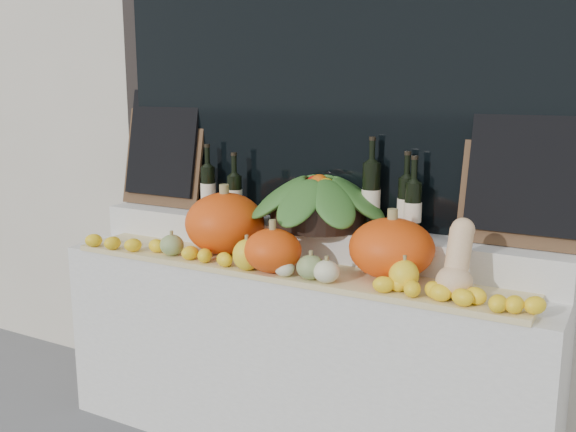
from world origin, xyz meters
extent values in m
cube|color=black|center=(0.00, 1.80, 1.90)|extent=(2.40, 0.04, 2.10)
cube|color=black|center=(0.00, 1.77, 1.90)|extent=(2.20, 0.02, 2.00)
cube|color=silver|center=(0.00, 1.52, 0.44)|extent=(2.30, 0.55, 0.88)
cube|color=silver|center=(0.00, 1.68, 0.96)|extent=(2.30, 0.25, 0.16)
cube|color=tan|center=(0.00, 1.40, 0.89)|extent=(2.10, 0.32, 0.02)
ellipsoid|color=#F24E0C|center=(-0.35, 1.47, 1.05)|extent=(0.42, 0.42, 0.28)
ellipsoid|color=#F24E0C|center=(0.47, 1.48, 1.03)|extent=(0.44, 0.44, 0.25)
ellipsoid|color=#F24E0C|center=(0.00, 1.32, 1.00)|extent=(0.30, 0.30, 0.18)
ellipsoid|color=#E6B887|center=(0.76, 1.35, 0.97)|extent=(0.14, 0.14, 0.12)
cylinder|color=#E6B887|center=(0.76, 1.40, 1.08)|extent=(0.09, 0.14, 0.18)
sphere|color=#E6B887|center=(0.76, 1.44, 1.15)|extent=(0.09, 0.09, 0.09)
ellipsoid|color=#31621D|center=(0.19, 1.30, 0.95)|extent=(0.12, 0.12, 0.10)
cylinder|color=olive|center=(0.19, 1.30, 1.02)|extent=(0.02, 0.02, 0.02)
ellipsoid|color=#31621D|center=(-0.11, 1.32, 0.96)|extent=(0.11, 0.11, 0.10)
cylinder|color=olive|center=(-0.11, 1.32, 1.02)|extent=(0.02, 0.02, 0.02)
ellipsoid|color=beige|center=(0.08, 1.28, 0.94)|extent=(0.08, 0.08, 0.07)
cylinder|color=olive|center=(0.08, 1.28, 0.98)|extent=(0.02, 0.02, 0.02)
ellipsoid|color=yellow|center=(-0.10, 1.28, 0.97)|extent=(0.12, 0.12, 0.13)
cylinder|color=olive|center=(-0.10, 1.28, 1.05)|extent=(0.02, 0.02, 0.02)
ellipsoid|color=beige|center=(0.27, 1.29, 0.95)|extent=(0.11, 0.11, 0.09)
cylinder|color=olive|center=(0.27, 1.29, 1.01)|extent=(0.02, 0.02, 0.02)
ellipsoid|color=yellow|center=(0.57, 1.34, 0.97)|extent=(0.12, 0.12, 0.12)
cylinder|color=olive|center=(0.57, 1.34, 1.04)|extent=(0.02, 0.02, 0.02)
ellipsoid|color=#31621D|center=(-0.54, 1.31, 0.95)|extent=(0.11, 0.11, 0.10)
cylinder|color=olive|center=(-0.54, 1.31, 1.01)|extent=(0.02, 0.02, 0.02)
cylinder|color=black|center=(0.05, 1.66, 1.10)|extent=(0.45, 0.45, 0.12)
cylinder|color=black|center=(-0.60, 1.69, 1.16)|extent=(0.07, 0.07, 0.23)
cylinder|color=black|center=(-0.60, 1.69, 1.32)|extent=(0.03, 0.03, 0.10)
cylinder|color=#EEE2C6|center=(-0.60, 1.69, 1.15)|extent=(0.08, 0.08, 0.08)
cylinder|color=black|center=(-0.60, 1.69, 1.38)|extent=(0.03, 0.03, 0.02)
cylinder|color=black|center=(-0.42, 1.67, 1.14)|extent=(0.07, 0.07, 0.20)
cylinder|color=black|center=(-0.42, 1.67, 1.29)|extent=(0.03, 0.03, 0.10)
cylinder|color=#EEE2C6|center=(-0.42, 1.67, 1.13)|extent=(0.08, 0.08, 0.08)
cylinder|color=black|center=(-0.42, 1.67, 1.35)|extent=(0.03, 0.03, 0.02)
cylinder|color=black|center=(0.28, 1.70, 1.19)|extent=(0.08, 0.08, 0.30)
cylinder|color=black|center=(0.28, 1.70, 1.39)|extent=(0.03, 0.03, 0.10)
cylinder|color=#EEE2C6|center=(0.28, 1.70, 1.18)|extent=(0.08, 0.08, 0.08)
cylinder|color=black|center=(0.28, 1.70, 1.45)|extent=(0.03, 0.03, 0.02)
cylinder|color=black|center=(0.44, 1.71, 1.16)|extent=(0.07, 0.07, 0.25)
cylinder|color=black|center=(0.44, 1.71, 1.34)|extent=(0.03, 0.03, 0.10)
cylinder|color=#EEE2C6|center=(0.44, 1.71, 1.15)|extent=(0.08, 0.08, 0.08)
cylinder|color=black|center=(0.44, 1.71, 1.39)|extent=(0.03, 0.03, 0.02)
cylinder|color=black|center=(0.49, 1.67, 1.16)|extent=(0.07, 0.07, 0.23)
cylinder|color=black|center=(0.49, 1.67, 1.32)|extent=(0.03, 0.03, 0.10)
cylinder|color=#EEE2C6|center=(0.49, 1.67, 1.15)|extent=(0.08, 0.08, 0.08)
cylinder|color=black|center=(0.49, 1.67, 1.38)|extent=(0.03, 0.03, 0.02)
cube|color=#4C331E|center=(-0.92, 1.75, 1.35)|extent=(0.50, 0.14, 0.61)
cube|color=black|center=(-0.92, 1.73, 1.38)|extent=(0.44, 0.13, 0.55)
cube|color=#4C331E|center=(0.92, 1.75, 1.35)|extent=(0.50, 0.14, 0.61)
cube|color=black|center=(0.92, 1.73, 1.38)|extent=(0.44, 0.13, 0.55)
camera|label=1|loc=(1.32, -0.93, 1.68)|focal=40.00mm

